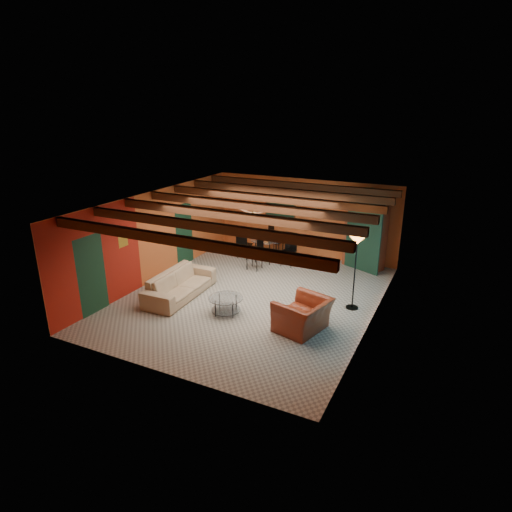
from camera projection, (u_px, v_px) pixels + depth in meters
The scene contains 11 objects.
room at pixel (255, 214), 11.37m from camera, with size 6.52×8.01×2.71m.
sofa at pixel (180, 284), 12.03m from camera, with size 2.44×0.95×0.71m, color tan.
armchair at pixel (303, 315), 10.19m from camera, with size 1.20×1.05×0.78m, color maroon.
coffee_table at pixel (226, 305), 11.06m from camera, with size 0.88×0.88×0.45m, color silver, non-canonical shape.
dining_table at pixel (266, 246), 14.62m from camera, with size 2.11×2.11×1.10m, color white, non-canonical shape.
armoire at pixel (365, 235), 13.92m from camera, with size 1.25×0.62×2.20m, color brown.
floor_lamp at pixel (355, 273), 11.10m from camera, with size 0.40×0.40×1.99m, color black, non-canonical shape.
ceiling_fan at pixel (253, 215), 11.28m from camera, with size 1.50×1.50×0.44m, color #472614, non-canonical shape.
painting at pixel (280, 207), 15.24m from camera, with size 1.05×0.03×0.65m, color black.
potted_plant at pixel (369, 194), 13.47m from camera, with size 0.43×0.38×0.48m, color #26661E.
vase at pixel (266, 227), 14.40m from camera, with size 0.20×0.20×0.21m, color orange.
Camera 1 is at (4.93, -9.83, 5.09)m, focal length 30.42 mm.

